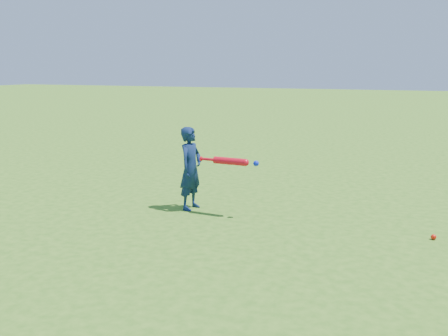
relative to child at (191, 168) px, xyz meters
The scene contains 4 objects.
ground 0.87m from the child, 119.05° to the right, with size 80.00×80.00×0.00m, color #376E1A.
child is the anchor object (origin of this frame).
ground_ball_red 3.15m from the child, ahead, with size 0.06×0.06×0.06m, color red.
bat_swing 0.67m from the child, ahead, with size 0.83×0.12×0.09m.
Camera 1 is at (3.26, -5.41, 1.92)m, focal length 40.00 mm.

